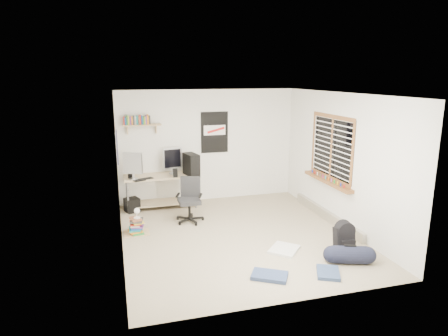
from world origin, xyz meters
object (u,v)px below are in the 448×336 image
object	(u,v)px
office_chair	(189,197)
book_stack	(136,225)
backpack	(344,240)
duffel_bag	(350,255)
desk	(161,191)

from	to	relation	value
office_chair	book_stack	world-z (taller)	office_chair
backpack	book_stack	bearing A→B (deg)	158.89
backpack	duffel_bag	size ratio (longest dim) A/B	0.76
desk	office_chair	distance (m)	1.13
desk	office_chair	world-z (taller)	office_chair
office_chair	duffel_bag	bearing A→B (deg)	-30.51
desk	duffel_bag	xyz separation A→B (m)	(2.43, -3.46, -0.22)
office_chair	duffel_bag	xyz separation A→B (m)	(2.01, -2.42, -0.35)
desk	book_stack	xyz separation A→B (m)	(-0.62, -1.39, -0.22)
backpack	book_stack	world-z (taller)	backpack
duffel_bag	book_stack	bearing A→B (deg)	164.77
office_chair	book_stack	xyz separation A→B (m)	(-1.04, -0.34, -0.34)
office_chair	duffel_bag	distance (m)	3.17
office_chair	book_stack	bearing A→B (deg)	-142.17
backpack	office_chair	bearing A→B (deg)	143.48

